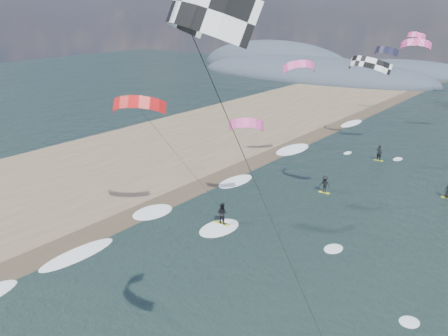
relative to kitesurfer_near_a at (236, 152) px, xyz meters
The scene contains 8 objects.
sand_strip 39.64m from the kitesurfer_near_a, 159.39° to the left, with size 26.00×240.00×0.00m, color brown.
wet_sand_strip 29.68m from the kitesurfer_near_a, 150.14° to the left, with size 3.00×240.00×0.00m, color #382D23.
coastal_hills 124.86m from the kitesurfer_near_a, 116.62° to the left, with size 80.00×41.00×15.00m.
kitesurfer_near_a is the anchor object (origin of this frame).
kitesurfer_near_b 24.46m from the kitesurfer_near_a, 139.19° to the left, with size 7.28×9.09×12.13m.
far_kitesurfers 39.60m from the kitesurfer_near_a, 104.47° to the left, with size 11.17×14.01×1.86m.
bg_kite_field 57.63m from the kitesurfer_near_a, 100.66° to the left, with size 15.12×73.83×7.87m.
shoreline_surf 31.21m from the kitesurfer_near_a, 140.43° to the left, with size 2.40×79.40×0.11m.
Camera 1 is at (18.47, -13.89, 17.81)m, focal length 40.00 mm.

